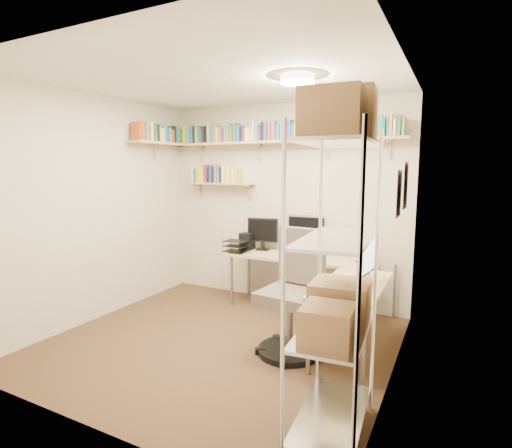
{
  "coord_description": "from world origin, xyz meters",
  "views": [
    {
      "loc": [
        2.02,
        -3.17,
        1.69
      ],
      "look_at": [
        0.12,
        0.55,
        1.12
      ],
      "focal_mm": 28.0,
      "sensor_mm": 36.0,
      "label": 1
    }
  ],
  "objects": [
    {
      "name": "office_chair",
      "position": [
        0.71,
        0.14,
        0.48
      ],
      "size": [
        0.6,
        0.61,
        1.15
      ],
      "rotation": [
        0.0,
        0.0,
        -0.11
      ],
      "color": "black",
      "rests_on": "ground"
    },
    {
      "name": "ground",
      "position": [
        0.0,
        0.0,
        0.0
      ],
      "size": [
        3.2,
        3.2,
        0.0
      ],
      "primitive_type": "plane",
      "color": "#43321C",
      "rests_on": "ground"
    },
    {
      "name": "room_shell",
      "position": [
        0.0,
        0.0,
        1.55
      ],
      "size": [
        3.24,
        3.04,
        2.52
      ],
      "color": "beige",
      "rests_on": "ground"
    },
    {
      "name": "wall_shelves",
      "position": [
        -0.42,
        1.3,
        2.03
      ],
      "size": [
        3.12,
        1.09,
        0.8
      ],
      "color": "#D4BC77",
      "rests_on": "ground"
    },
    {
      "name": "corner_desk",
      "position": [
        0.48,
        0.99,
        0.66
      ],
      "size": [
        2.03,
        1.72,
        1.15
      ],
      "color": "beige",
      "rests_on": "ground"
    },
    {
      "name": "wire_rack",
      "position": [
        1.38,
        -0.85,
        1.37
      ],
      "size": [
        0.48,
        0.87,
        2.17
      ],
      "rotation": [
        0.0,
        0.0,
        0.08
      ],
      "color": "silver",
      "rests_on": "ground"
    }
  ]
}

